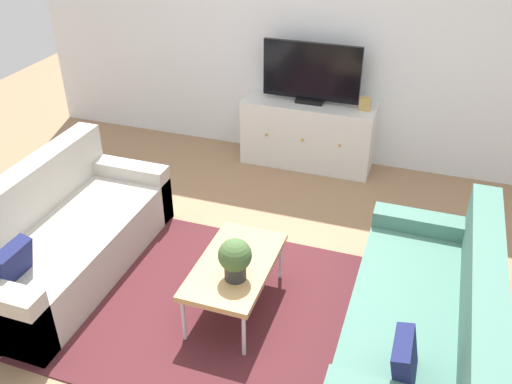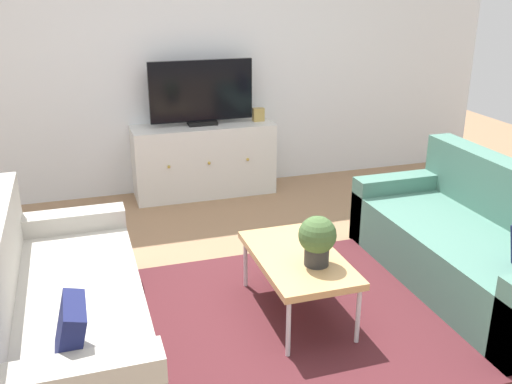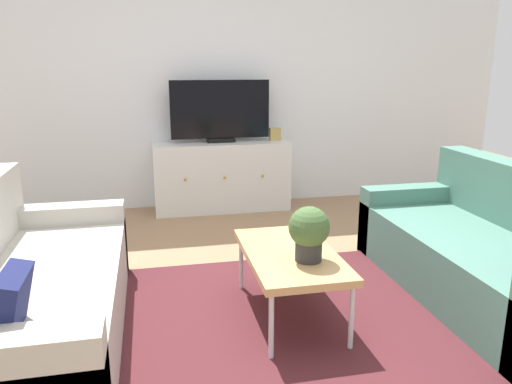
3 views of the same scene
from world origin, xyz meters
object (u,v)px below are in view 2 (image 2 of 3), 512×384
couch_left_side (47,316)px  couch_right_side (481,247)px  coffee_table (298,260)px  tv_console (204,160)px  flat_screen_tv (201,93)px  potted_plant (317,239)px  mantel_clock (258,115)px

couch_left_side → couch_right_side: bearing=0.0°
coffee_table → tv_console: bearing=91.6°
couch_right_side → flat_screen_tv: flat_screen_tv is taller
potted_plant → flat_screen_tv: bearing=92.9°
mantel_clock → flat_screen_tv: bearing=178.0°
couch_right_side → coffee_table: 1.38m
coffee_table → flat_screen_tv: 2.47m
couch_left_side → flat_screen_tv: 2.89m
potted_plant → tv_console: size_ratio=0.23×
coffee_table → couch_left_side: bearing=-179.5°
mantel_clock → potted_plant: bearing=-100.0°
couch_left_side → tv_console: 2.78m
couch_right_side → couch_left_side: bearing=180.0°
flat_screen_tv → mantel_clock: bearing=-2.0°
coffee_table → potted_plant: (0.06, -0.15, 0.21)m
flat_screen_tv → couch_right_side: bearing=-59.0°
couch_left_side → mantel_clock: size_ratio=14.72×
couch_left_side → tv_console: couch_left_side is taller
potted_plant → tv_console: bearing=92.9°
couch_right_side → mantel_clock: same height
coffee_table → flat_screen_tv: (-0.07, 2.38, 0.63)m
couch_left_side → couch_right_side: (2.88, 0.00, 0.00)m
couch_left_side → mantel_clock: bearing=49.8°
couch_left_side → mantel_clock: (2.01, 2.37, 0.50)m
couch_right_side → potted_plant: couch_right_side is taller
coffee_table → potted_plant: 0.26m
couch_left_side → flat_screen_tv: (1.44, 2.39, 0.74)m
potted_plant → couch_left_side: bearing=175.0°
tv_console → mantel_clock: size_ratio=10.60×
couch_right_side → mantel_clock: (-0.87, 2.37, 0.50)m
tv_console → mantel_clock: (0.57, 0.00, 0.42)m
flat_screen_tv → mantel_clock: flat_screen_tv is taller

